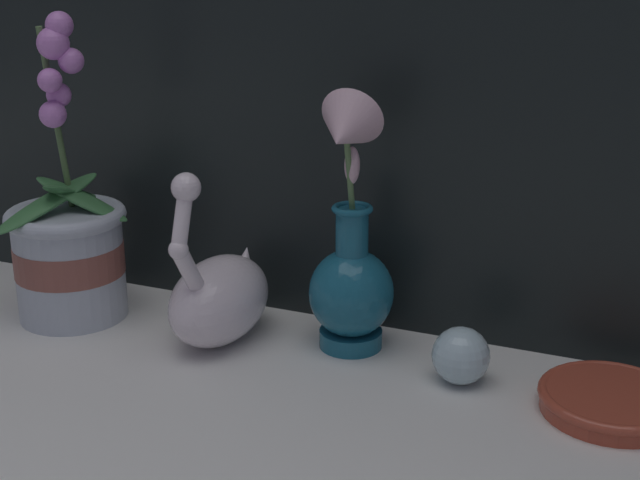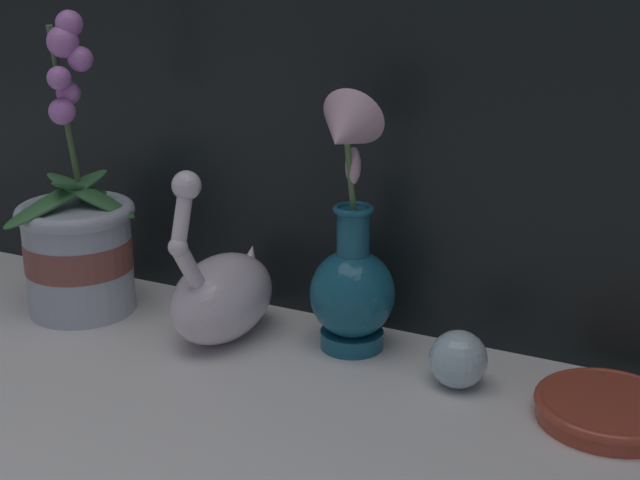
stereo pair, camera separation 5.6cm
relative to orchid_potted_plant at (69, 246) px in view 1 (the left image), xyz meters
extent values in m
plane|color=silver|center=(0.35, -0.09, -0.10)|extent=(2.80, 2.80, 0.00)
cylinder|color=#B2BCCC|center=(0.00, 0.00, -0.02)|extent=(0.14, 0.14, 0.15)
cylinder|color=brown|center=(0.00, 0.00, -0.02)|extent=(0.14, 0.14, 0.04)
torus|color=#B2BCCC|center=(0.00, 0.00, 0.04)|extent=(0.15, 0.15, 0.02)
cylinder|color=#4C6B3D|center=(0.00, 0.00, 0.16)|extent=(0.01, 0.04, 0.23)
ellipsoid|color=#38703D|center=(0.02, 0.01, 0.06)|extent=(0.13, 0.07, 0.06)
ellipsoid|color=#38703D|center=(-0.01, 0.02, 0.06)|extent=(0.07, 0.15, 0.07)
ellipsoid|color=#38703D|center=(-0.01, -0.02, 0.06)|extent=(0.08, 0.16, 0.06)
sphere|color=#C67AD1|center=(0.02, 0.00, 0.28)|extent=(0.03, 0.03, 0.03)
sphere|color=#C67AD1|center=(0.01, -0.01, 0.26)|extent=(0.04, 0.04, 0.04)
sphere|color=#C67AD1|center=(0.03, 0.00, 0.24)|extent=(0.03, 0.03, 0.03)
sphere|color=#C67AD1|center=(0.01, -0.02, 0.22)|extent=(0.03, 0.03, 0.03)
sphere|color=#C67AD1|center=(0.01, 0.00, 0.20)|extent=(0.03, 0.03, 0.03)
sphere|color=#C67AD1|center=(0.01, -0.02, 0.18)|extent=(0.03, 0.03, 0.03)
ellipsoid|color=white|center=(0.22, 0.01, -0.05)|extent=(0.11, 0.17, 0.11)
cone|color=white|center=(0.22, 0.07, -0.03)|extent=(0.05, 0.07, 0.08)
cylinder|color=white|center=(0.22, -0.06, 0.02)|extent=(0.02, 0.06, 0.08)
sphere|color=white|center=(0.22, -0.08, 0.05)|extent=(0.02, 0.02, 0.02)
cylinder|color=white|center=(0.22, -0.07, 0.08)|extent=(0.02, 0.04, 0.07)
sphere|color=white|center=(0.22, -0.06, 0.12)|extent=(0.03, 0.03, 0.03)
cylinder|color=#195B75|center=(0.37, 0.05, -0.09)|extent=(0.08, 0.08, 0.02)
ellipsoid|color=#195B75|center=(0.37, 0.05, -0.03)|extent=(0.10, 0.10, 0.11)
cylinder|color=#195B75|center=(0.37, 0.05, 0.05)|extent=(0.04, 0.04, 0.06)
torus|color=#195B75|center=(0.37, 0.05, 0.08)|extent=(0.05, 0.05, 0.01)
cylinder|color=#567A47|center=(0.37, 0.04, 0.12)|extent=(0.01, 0.03, 0.08)
cone|color=beige|center=(0.37, 0.03, 0.18)|extent=(0.07, 0.08, 0.09)
ellipsoid|color=beige|center=(0.37, 0.05, 0.13)|extent=(0.02, 0.02, 0.04)
sphere|color=silver|center=(0.52, 0.01, -0.07)|extent=(0.07, 0.07, 0.07)
cylinder|color=#A8422D|center=(0.68, 0.01, -0.09)|extent=(0.15, 0.15, 0.02)
torus|color=#A8422D|center=(0.68, 0.01, -0.08)|extent=(0.15, 0.15, 0.01)
camera|label=1|loc=(0.72, -0.88, 0.38)|focal=50.00mm
camera|label=2|loc=(0.77, -0.86, 0.38)|focal=50.00mm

